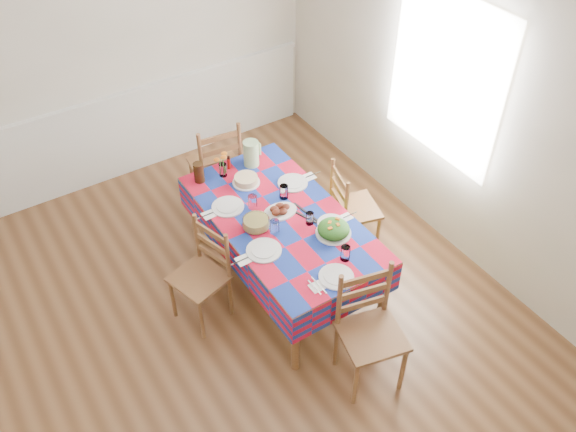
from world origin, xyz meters
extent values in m
cube|color=brown|center=(0.00, 0.00, -0.02)|extent=(4.50, 5.00, 0.04)
cube|color=white|center=(0.00, 0.00, 2.72)|extent=(4.50, 5.00, 0.04)
cube|color=#B9B3A3|center=(0.00, 2.52, 1.35)|extent=(4.50, 0.04, 2.70)
cube|color=#B9B3A3|center=(2.27, 0.00, 1.35)|extent=(0.04, 5.00, 2.70)
cube|color=white|center=(0.00, 2.47, 0.90)|extent=(4.41, 0.06, 0.04)
cube|color=white|center=(0.00, 2.48, 0.45)|extent=(4.41, 0.03, 0.90)
plane|color=white|center=(2.23, 0.30, 1.50)|extent=(0.00, 1.40, 1.40)
cylinder|color=brown|center=(0.31, -0.47, 0.33)|extent=(0.06, 0.06, 0.65)
cylinder|color=brown|center=(1.12, -0.47, 0.33)|extent=(0.06, 0.06, 0.65)
cylinder|color=brown|center=(0.31, 1.18, 0.33)|extent=(0.06, 0.06, 0.65)
cylinder|color=brown|center=(1.12, 1.18, 0.33)|extent=(0.06, 0.06, 0.65)
cube|color=brown|center=(0.72, 0.35, 0.67)|extent=(0.93, 1.76, 0.04)
cube|color=red|center=(0.72, 0.35, 0.70)|extent=(0.96, 1.80, 0.01)
cube|color=red|center=(0.23, 0.35, 0.56)|extent=(0.01, 1.80, 0.28)
cube|color=red|center=(1.20, 0.35, 0.56)|extent=(0.01, 1.80, 0.28)
cube|color=red|center=(0.72, -0.54, 0.56)|extent=(0.96, 0.01, 0.28)
cube|color=red|center=(0.72, 1.25, 0.56)|extent=(0.96, 0.01, 0.28)
cylinder|color=silver|center=(0.70, -0.40, 0.71)|extent=(0.25, 0.25, 0.01)
cylinder|color=silver|center=(0.70, -0.40, 0.72)|extent=(0.18, 0.18, 0.01)
cylinder|color=white|center=(0.86, -0.29, 0.76)|extent=(0.07, 0.07, 0.12)
cube|color=white|center=(0.53, -0.40, 0.71)|extent=(0.09, 0.09, 0.01)
cube|color=silver|center=(0.51, -0.40, 0.71)|extent=(0.01, 0.16, 0.00)
cube|color=silver|center=(0.55, -0.40, 0.71)|extent=(0.01, 0.19, 0.00)
cylinder|color=silver|center=(0.40, 0.10, 0.71)|extent=(0.27, 0.27, 0.01)
cylinder|color=silver|center=(0.40, 0.10, 0.72)|extent=(0.19, 0.19, 0.01)
cylinder|color=white|center=(0.57, 0.22, 0.77)|extent=(0.08, 0.08, 0.13)
cube|color=white|center=(0.22, 0.10, 0.71)|extent=(0.10, 0.10, 0.01)
cube|color=silver|center=(0.20, 0.10, 0.71)|extent=(0.17, 0.01, 0.00)
cube|color=silver|center=(0.24, 0.10, 0.71)|extent=(0.20, 0.01, 0.00)
cylinder|color=silver|center=(0.41, 0.69, 0.71)|extent=(0.26, 0.26, 0.01)
cylinder|color=silver|center=(0.41, 0.69, 0.72)|extent=(0.18, 0.18, 0.01)
cylinder|color=white|center=(0.58, 0.57, 0.77)|extent=(0.07, 0.07, 0.13)
cube|color=white|center=(0.24, 0.69, 0.71)|extent=(0.10, 0.10, 0.01)
cube|color=silver|center=(0.22, 0.69, 0.71)|extent=(0.17, 0.01, 0.00)
cube|color=silver|center=(0.26, 0.69, 0.71)|extent=(0.19, 0.01, 0.00)
cylinder|color=silver|center=(1.00, 0.07, 0.71)|extent=(0.22, 0.22, 0.01)
cylinder|color=silver|center=(1.00, 0.07, 0.72)|extent=(0.16, 0.16, 0.00)
cylinder|color=white|center=(0.86, 0.17, 0.76)|extent=(0.06, 0.06, 0.11)
cube|color=white|center=(1.15, 0.07, 0.70)|extent=(0.08, 0.08, 0.00)
cube|color=silver|center=(1.13, 0.07, 0.71)|extent=(0.14, 0.01, 0.00)
cube|color=silver|center=(1.16, 0.07, 0.71)|extent=(0.16, 0.01, 0.00)
cylinder|color=silver|center=(1.02, 0.66, 0.71)|extent=(0.25, 0.25, 0.01)
cylinder|color=silver|center=(1.02, 0.66, 0.72)|extent=(0.18, 0.18, 0.01)
cylinder|color=white|center=(0.86, 0.55, 0.76)|extent=(0.07, 0.07, 0.12)
cube|color=white|center=(1.19, 0.66, 0.71)|extent=(0.09, 0.09, 0.01)
cube|color=silver|center=(1.17, 0.66, 0.71)|extent=(0.16, 0.01, 0.00)
cube|color=silver|center=(1.21, 0.66, 0.71)|extent=(0.19, 0.01, 0.00)
ellipsoid|color=silver|center=(0.73, 0.41, 0.71)|extent=(0.29, 0.21, 0.01)
ellipsoid|color=black|center=(0.78, 0.41, 0.74)|extent=(0.08, 0.06, 0.04)
ellipsoid|color=black|center=(0.75, 0.44, 0.74)|extent=(0.08, 0.06, 0.04)
ellipsoid|color=black|center=(0.69, 0.43, 0.74)|extent=(0.08, 0.06, 0.04)
ellipsoid|color=black|center=(0.69, 0.39, 0.74)|extent=(0.08, 0.06, 0.04)
ellipsoid|color=black|center=(0.74, 0.37, 0.74)|extent=(0.08, 0.06, 0.04)
cylinder|color=silver|center=(0.95, -0.02, 0.71)|extent=(0.28, 0.28, 0.01)
ellipsoid|color=#124210|center=(0.95, -0.02, 0.75)|extent=(0.25, 0.25, 0.11)
cube|color=#D06512|center=(0.89, -0.05, 0.81)|extent=(0.03, 0.02, 0.01)
cube|color=#D06512|center=(0.93, 0.01, 0.81)|extent=(0.04, 0.04, 0.01)
cube|color=#D06512|center=(0.97, -0.05, 0.81)|extent=(0.03, 0.04, 0.01)
cube|color=#D06512|center=(1.00, 0.01, 0.81)|extent=(0.04, 0.04, 0.01)
cylinder|color=white|center=(0.49, 0.37, 0.74)|extent=(0.21, 0.21, 0.08)
cylinder|color=#EAE07C|center=(0.49, 0.37, 0.74)|extent=(0.19, 0.19, 0.06)
cylinder|color=silver|center=(0.69, 0.88, 0.71)|extent=(0.23, 0.23, 0.01)
cylinder|color=tan|center=(0.69, 0.88, 0.74)|extent=(0.20, 0.20, 0.05)
cube|color=black|center=(0.86, 0.28, 0.71)|extent=(0.12, 0.27, 0.01)
cube|color=black|center=(0.91, 0.30, 0.71)|extent=(0.06, 0.28, 0.01)
cylinder|color=white|center=(0.58, 1.08, 0.76)|extent=(0.07, 0.07, 0.12)
cylinder|color=#397928|center=(0.56, 1.08, 0.81)|extent=(0.01, 0.01, 0.17)
ellipsoid|color=#D06512|center=(0.53, 1.08, 0.89)|extent=(0.05, 0.05, 0.02)
cylinder|color=#397928|center=(0.59, 1.09, 0.81)|extent=(0.01, 0.01, 0.17)
ellipsoid|color=#D06512|center=(0.62, 1.10, 0.90)|extent=(0.05, 0.05, 0.02)
cylinder|color=#397928|center=(0.58, 1.06, 0.81)|extent=(0.01, 0.01, 0.17)
ellipsoid|color=#D06512|center=(0.58, 1.04, 0.92)|extent=(0.05, 0.05, 0.02)
cylinder|color=#AA140D|center=(0.67, 1.14, 0.77)|extent=(0.03, 0.03, 0.13)
cylinder|color=#9BC38A|center=(0.86, 1.08, 0.82)|extent=(0.14, 0.14, 0.23)
cylinder|color=black|center=(0.38, 1.12, 0.79)|extent=(0.09, 0.09, 0.18)
cube|color=silver|center=(0.73, -0.52, 0.71)|extent=(0.08, 0.03, 0.02)
cylinder|color=brown|center=(0.50, -0.95, 0.23)|extent=(0.04, 0.04, 0.46)
cylinder|color=brown|center=(0.86, -1.03, 0.23)|extent=(0.04, 0.04, 0.46)
cylinder|color=brown|center=(0.58, -0.61, 0.23)|extent=(0.04, 0.04, 0.46)
cylinder|color=brown|center=(0.93, -0.69, 0.23)|extent=(0.04, 0.04, 0.46)
cube|color=brown|center=(0.72, -0.82, 0.48)|extent=(0.51, 0.50, 0.03)
cylinder|color=brown|center=(0.58, -0.60, 0.72)|extent=(0.04, 0.04, 0.51)
cylinder|color=brown|center=(0.94, -0.68, 0.72)|extent=(0.04, 0.04, 0.51)
cube|color=brown|center=(0.76, -0.64, 0.61)|extent=(0.36, 0.10, 0.05)
cube|color=brown|center=(0.76, -0.64, 0.75)|extent=(0.36, 0.10, 0.05)
cube|color=brown|center=(0.76, -0.64, 0.88)|extent=(0.36, 0.10, 0.05)
cylinder|color=brown|center=(0.92, 1.68, 0.23)|extent=(0.04, 0.04, 0.47)
cylinder|color=brown|center=(0.55, 1.72, 0.23)|extent=(0.04, 0.04, 0.47)
cylinder|color=brown|center=(0.88, 1.33, 0.23)|extent=(0.04, 0.04, 0.47)
cylinder|color=brown|center=(0.51, 1.37, 0.23)|extent=(0.04, 0.04, 0.47)
cube|color=brown|center=(0.72, 1.53, 0.48)|extent=(0.48, 0.46, 0.03)
cylinder|color=brown|center=(0.88, 1.32, 0.72)|extent=(0.04, 0.04, 0.52)
cylinder|color=brown|center=(0.51, 1.36, 0.72)|extent=(0.04, 0.04, 0.52)
cube|color=brown|center=(0.70, 1.34, 0.62)|extent=(0.37, 0.06, 0.05)
cube|color=brown|center=(0.70, 1.34, 0.76)|extent=(0.37, 0.06, 0.05)
cube|color=brown|center=(0.70, 1.34, 0.89)|extent=(0.37, 0.06, 0.05)
cylinder|color=brown|center=(-0.24, 0.47, 0.21)|extent=(0.03, 0.03, 0.42)
cylinder|color=brown|center=(-0.15, 0.15, 0.21)|extent=(0.03, 0.03, 0.42)
cylinder|color=brown|center=(0.06, 0.56, 0.21)|extent=(0.03, 0.03, 0.42)
cylinder|color=brown|center=(0.16, 0.24, 0.21)|extent=(0.03, 0.03, 0.42)
cube|color=brown|center=(-0.04, 0.35, 0.43)|extent=(0.47, 0.48, 0.03)
cylinder|color=brown|center=(0.07, 0.56, 0.65)|extent=(0.03, 0.03, 0.46)
cylinder|color=brown|center=(0.16, 0.24, 0.65)|extent=(0.03, 0.03, 0.46)
cube|color=brown|center=(0.12, 0.40, 0.56)|extent=(0.11, 0.33, 0.05)
cube|color=brown|center=(0.12, 0.40, 0.68)|extent=(0.11, 0.33, 0.05)
cube|color=brown|center=(0.12, 0.40, 0.80)|extent=(0.11, 0.33, 0.05)
cylinder|color=brown|center=(1.58, 0.15, 0.21)|extent=(0.03, 0.03, 0.42)
cylinder|color=brown|center=(1.67, 0.47, 0.21)|extent=(0.03, 0.03, 0.42)
cylinder|color=brown|center=(1.28, 0.23, 0.21)|extent=(0.03, 0.03, 0.42)
cylinder|color=brown|center=(1.37, 0.56, 0.21)|extent=(0.03, 0.03, 0.42)
cube|color=brown|center=(1.48, 0.35, 0.43)|extent=(0.46, 0.48, 0.03)
cylinder|color=brown|center=(1.27, 0.24, 0.65)|extent=(0.03, 0.03, 0.47)
cylinder|color=brown|center=(1.36, 0.56, 0.65)|extent=(0.03, 0.03, 0.47)
cube|color=brown|center=(1.31, 0.40, 0.56)|extent=(0.11, 0.33, 0.05)
cube|color=brown|center=(1.31, 0.40, 0.68)|extent=(0.11, 0.33, 0.05)
cube|color=brown|center=(1.31, 0.40, 0.80)|extent=(0.11, 0.33, 0.05)
camera|label=1|loc=(-1.17, -2.68, 3.93)|focal=38.00mm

